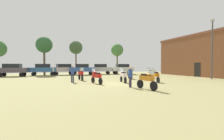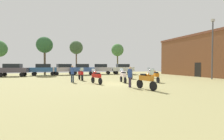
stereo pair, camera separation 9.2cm
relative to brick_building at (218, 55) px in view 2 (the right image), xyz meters
The scene contains 21 objects.
ground_plane 18.70m from the brick_building, 168.14° to the right, with size 44.00×52.00×0.02m.
brick_building is the anchor object (origin of this frame).
motorcycle_1 14.62m from the brick_building, behind, with size 0.73×2.10×1.47m.
motorcycle_2 14.51m from the brick_building, 164.75° to the right, with size 0.73×2.11×1.44m.
motorcycle_3 20.28m from the brick_building, behind, with size 0.74×2.18×1.44m.
motorcycle_4 20.92m from the brick_building, behind, with size 0.62×2.12×1.49m.
motorcycle_5 19.25m from the brick_building, 155.27° to the right, with size 0.68×2.13×1.49m.
motorcycle_6 17.51m from the brick_building, behind, with size 0.66×2.22×1.45m.
motorcycle_7 11.47m from the brick_building, behind, with size 0.68×2.06×1.45m.
car_1 22.33m from the brick_building, 147.69° to the left, with size 4.58×2.65×2.00m.
car_2 16.18m from the brick_building, 132.39° to the left, with size 4.46×2.23×2.00m.
car_3 31.87m from the brick_building, 159.61° to the left, with size 4.49×2.33×2.00m.
car_4 19.90m from the brick_building, 139.74° to the left, with size 4.57×2.60×2.00m.
car_5 28.40m from the brick_building, 153.96° to the left, with size 4.34×1.89×2.00m.
car_6 25.52m from the brick_building, 149.88° to the left, with size 4.58×2.65×2.00m.
person_1 19.27m from the brick_building, 160.01° to the right, with size 0.35×0.35×1.67m.
person_2 22.06m from the brick_building, behind, with size 0.44×0.44×1.76m.
tree_2 18.13m from the brick_building, 127.36° to the left, with size 2.61×2.61×6.30m.
tree_4 29.22m from the brick_building, 150.35° to the left, with size 2.95×2.95×6.99m.
tree_5 25.03m from the brick_building, 141.10° to the left, with size 2.67×2.67×6.69m.
lamp_post 5.82m from the brick_building, 148.31° to the right, with size 0.44×0.24×7.54m.
Camera 2 is at (-5.70, -14.80, 1.81)m, focal length 26.62 mm.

